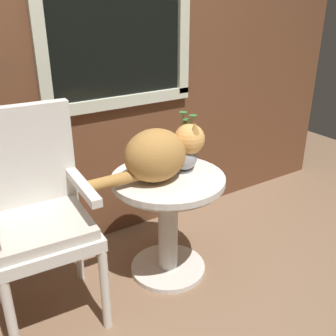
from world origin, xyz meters
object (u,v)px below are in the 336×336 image
wicker_chair (36,208)px  pewter_vase_with_ivy (184,154)px  wicker_side_table (168,206)px  cat (159,153)px

wicker_chair → pewter_vase_with_ivy: bearing=-5.6°
wicker_side_table → cat: (-0.05, 0.00, 0.33)m
wicker_side_table → wicker_chair: wicker_chair is taller
wicker_chair → cat: size_ratio=1.56×
wicker_chair → cat: 0.67m
wicker_side_table → pewter_vase_with_ivy: pewter_vase_with_ivy is taller
cat → wicker_side_table: bearing=-1.2°
cat → pewter_vase_with_ivy: bearing=4.1°
wicker_side_table → pewter_vase_with_ivy: size_ratio=1.90×
wicker_side_table → wicker_chair: (-0.69, 0.09, 0.15)m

